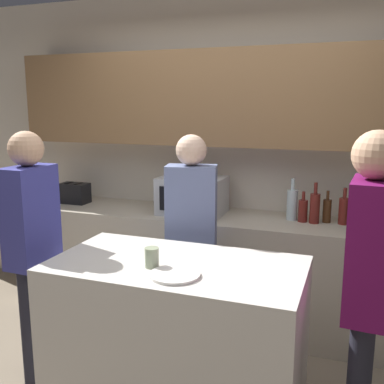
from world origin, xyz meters
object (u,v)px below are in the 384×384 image
at_px(bottle_0, 292,204).
at_px(bottle_2, 315,208).
at_px(cup_0, 152,258).
at_px(person_center, 368,278).
at_px(bottle_1, 303,210).
at_px(person_left, 32,237).
at_px(bottle_5, 356,213).
at_px(person_right, 191,229).
at_px(bottle_4, 344,210).
at_px(plate_on_island, 175,275).
at_px(microwave, 192,195).
at_px(bottle_6, 369,216).
at_px(toaster, 74,193).
at_px(bottle_3, 327,210).
at_px(bottle_7, 382,217).

height_order(bottle_0, bottle_2, bottle_0).
height_order(cup_0, person_center, person_center).
distance_m(bottle_1, person_left, 1.95).
bearing_deg(bottle_5, person_right, -150.66).
bearing_deg(bottle_4, plate_on_island, -117.83).
xyz_separation_m(bottle_2, person_left, (-1.60, -1.21, -0.05)).
bearing_deg(person_center, bottle_4, 10.05).
relative_size(microwave, bottle_6, 1.79).
relative_size(microwave, person_left, 0.32).
relative_size(bottle_1, bottle_5, 0.89).
height_order(toaster, bottle_0, bottle_0).
relative_size(microwave, bottle_1, 2.22).
bearing_deg(bottle_2, bottle_5, 1.97).
height_order(microwave, plate_on_island, microwave).
height_order(bottle_2, person_center, person_center).
xyz_separation_m(bottle_3, bottle_4, (0.12, -0.01, 0.01)).
height_order(bottle_3, person_right, person_right).
relative_size(bottle_4, person_center, 0.16).
bearing_deg(toaster, bottle_0, 1.92).
height_order(bottle_6, bottle_7, bottle_6).
relative_size(bottle_6, person_right, 0.18).
bearing_deg(plate_on_island, bottle_4, 62.17).
bearing_deg(bottle_2, plate_on_island, -111.65).
relative_size(toaster, bottle_3, 1.06).
distance_m(bottle_4, bottle_5, 0.09).
height_order(bottle_0, bottle_7, bottle_0).
distance_m(bottle_3, bottle_4, 0.12).
height_order(toaster, bottle_4, bottle_4).
bearing_deg(plate_on_island, cup_0, 154.68).
height_order(microwave, bottle_3, microwave).
bearing_deg(bottle_4, bottle_3, 173.77).
height_order(bottle_5, person_left, person_left).
xyz_separation_m(plate_on_island, person_center, (0.91, 0.12, 0.06)).
relative_size(bottle_6, cup_0, 2.72).
relative_size(microwave, bottle_2, 1.67).
bearing_deg(bottle_0, bottle_4, -0.16).
height_order(bottle_1, bottle_5, bottle_5).
distance_m(bottle_4, bottle_7, 0.26).
bearing_deg(toaster, bottle_5, 0.74).
distance_m(person_left, person_center, 1.95).
distance_m(microwave, bottle_1, 0.89).
relative_size(bottle_1, bottle_7, 1.02).
bearing_deg(person_left, bottle_3, 127.67).
bearing_deg(person_center, person_right, 61.87).
distance_m(bottle_5, plate_on_island, 1.65).
bearing_deg(bottle_1, plate_on_island, -108.35).
height_order(person_center, person_right, person_center).
distance_m(toaster, bottle_6, 2.49).
xyz_separation_m(cup_0, person_left, (-0.88, 0.12, -0.01)).
bearing_deg(bottle_5, person_left, -147.22).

